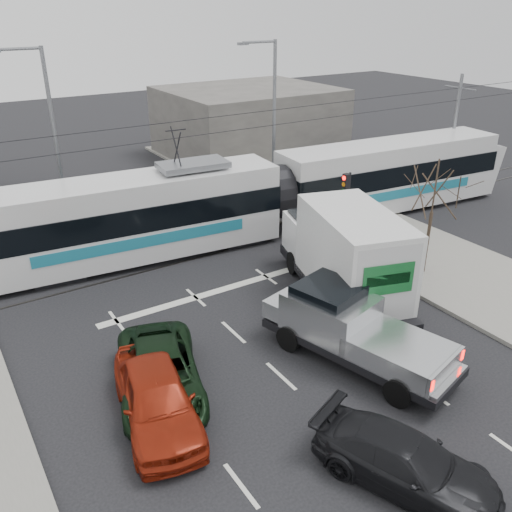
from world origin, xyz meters
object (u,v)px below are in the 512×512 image
navy_pickup (350,252)px  dark_car (405,462)px  green_car (160,374)px  box_truck (345,255)px  red_car (156,398)px  street_lamp_far (50,132)px  bare_tree (435,192)px  traffic_signal (347,194)px  street_lamp_near (271,114)px  silver_pickup (349,326)px  tram (275,194)px

navy_pickup → dark_car: navy_pickup is taller
green_car → box_truck: bearing=28.0°
navy_pickup → red_car: (-10.60, -3.96, -0.30)m
street_lamp_far → red_car: street_lamp_far is taller
red_car → bare_tree: bearing=20.8°
box_truck → dark_car: (-4.84, -7.89, -1.23)m
traffic_signal → green_car: 12.96m
street_lamp_near → silver_pickup: 16.18m
green_car → street_lamp_far: bearing=103.8°
street_lamp_near → bare_tree: bearing=-88.6°
traffic_signal → tram: bearing=113.2°
silver_pickup → dark_car: bearing=-130.8°
bare_tree → navy_pickup: 4.22m
traffic_signal → silver_pickup: (-5.69, -6.77, -1.56)m
traffic_signal → box_truck: (-3.20, -3.67, -0.83)m
navy_pickup → green_car: 10.45m
street_lamp_far → tram: size_ratio=0.32×
street_lamp_near → navy_pickup: street_lamp_near is taller
traffic_signal → dark_car: bearing=-124.8°
traffic_signal → dark_car: 14.23m
street_lamp_near → box_truck: bearing=-109.9°
navy_pickup → dark_car: bearing=-108.0°
traffic_signal → navy_pickup: 3.28m
street_lamp_near → red_car: size_ratio=1.87×
red_car → dark_car: 6.77m
green_car → silver_pickup: bearing=3.2°
bare_tree → navy_pickup: bare_tree is taller
red_car → street_lamp_near: bearing=57.6°
navy_pickup → street_lamp_near: bearing=92.3°
box_truck → red_car: size_ratio=1.69×
bare_tree → navy_pickup: bearing=148.8°
bare_tree → red_car: 13.91m
street_lamp_far → navy_pickup: bearing=-52.7°
street_lamp_near → street_lamp_far: 11.67m
green_car → red_car: bearing=-99.9°
bare_tree → box_truck: 4.73m
tram → red_car: bearing=-132.0°
traffic_signal → box_truck: bearing=-131.1°
silver_pickup → red_car: 6.60m
bare_tree → street_lamp_far: 17.97m
silver_pickup → green_car: (-6.01, 1.57, -0.47)m
silver_pickup → box_truck: box_truck is taller
tram → red_car: (-10.73, -9.86, -1.21)m
tram → red_car: 14.62m
box_truck → dark_car: 9.34m
box_truck → street_lamp_far: bearing=136.2°
green_car → dark_car: 7.34m
traffic_signal → street_lamp_near: bearing=83.6°
traffic_signal → street_lamp_far: 14.47m
street_lamp_near → street_lamp_far: same height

